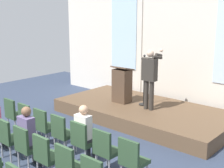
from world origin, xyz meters
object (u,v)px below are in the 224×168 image
mic_stand (144,94)px  chair_r1_c5 (70,166)px  chair_r0_c4 (83,139)px  audience_r0_c4 (85,130)px  chair_r0_c1 (28,118)px  chair_r0_c2 (44,125)px  speaker (150,75)px  chair_r0_c3 (62,132)px  lectern (122,85)px  chair_r0_c6 (132,158)px  audience_r1_c3 (29,134)px  chair_r0_c0 (14,113)px  chair_r1_c3 (26,145)px  chair_r1_c4 (46,154)px  chair_r0_c5 (106,148)px  chair_r1_c2 (9,136)px

mic_stand → chair_r1_c5: 4.47m
chair_r0_c4 → audience_r0_c4: bearing=90.0°
chair_r0_c1 → chair_r0_c2: 0.67m
speaker → chair_r0_c2: bearing=-107.9°
chair_r0_c2 → chair_r0_c3: same height
chair_r0_c3 → chair_r0_c4: bearing=0.0°
lectern → audience_r0_c4: bearing=-64.3°
audience_r0_c4 → chair_r0_c1: bearing=-177.6°
chair_r0_c6 → audience_r1_c3: audience_r1_c3 is taller
chair_r0_c0 → chair_r0_c2: same height
lectern → chair_r1_c3: size_ratio=1.23×
chair_r0_c3 → chair_r1_c4: size_ratio=1.00×
speaker → chair_r0_c2: 3.30m
lectern → chair_r0_c5: (2.11, -3.08, -0.42)m
chair_r0_c2 → chair_r0_c3: (0.67, 0.00, 0.00)m
chair_r0_c0 → audience_r1_c3: audience_r1_c3 is taller
lectern → chair_r1_c4: (1.44, -4.04, -0.42)m
audience_r1_c3 → chair_r1_c4: audience_r1_c3 is taller
mic_stand → chair_r0_c1: mic_stand is taller
chair_r0_c1 → chair_r0_c4: (2.02, 0.00, 0.00)m
lectern → chair_r0_c3: size_ratio=1.23×
audience_r0_c4 → chair_r1_c5: audience_r0_c4 is taller
chair_r0_c1 → chair_r1_c2: bearing=-54.9°
chair_r0_c6 → chair_r1_c3: bearing=-154.6°
lectern → chair_r0_c2: size_ratio=1.23×
chair_r0_c1 → chair_r0_c3: bearing=0.0°
chair_r0_c2 → audience_r1_c3: (0.67, -0.88, 0.21)m
lectern → chair_r0_c5: bearing=-55.6°
chair_r0_c6 → audience_r1_c3: size_ratio=0.70×
chair_r0_c1 → chair_r1_c4: (2.02, -0.96, 0.00)m
chair_r0_c0 → chair_r0_c2: 1.34m
speaker → chair_r1_c5: speaker is taller
chair_r0_c3 → chair_r1_c2: same height
chair_r0_c5 → chair_r0_c4: bearing=180.0°
chair_r0_c0 → chair_r0_c5: size_ratio=1.00×
chair_r1_c3 → chair_r0_c0: bearing=154.6°
chair_r0_c0 → audience_r1_c3: 2.21m
chair_r1_c3 → mic_stand: bearing=91.0°
mic_stand → chair_r0_c6: (2.09, -3.28, -0.20)m
audience_r0_c4 → chair_r0_c5: size_ratio=1.37×
chair_r0_c0 → chair_r0_c1: (0.67, 0.00, 0.00)m
chair_r1_c5 → audience_r0_c4: bearing=122.9°
audience_r1_c3 → audience_r0_c4: bearing=55.0°
mic_stand → chair_r1_c2: mic_stand is taller
chair_r0_c0 → chair_r0_c4: same height
speaker → audience_r0_c4: size_ratio=1.36×
chair_r1_c2 → chair_r1_c4: same height
speaker → chair_r1_c5: 4.21m
chair_r0_c1 → chair_r0_c4: bearing=0.0°
chair_r0_c3 → chair_r0_c4: 0.67m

